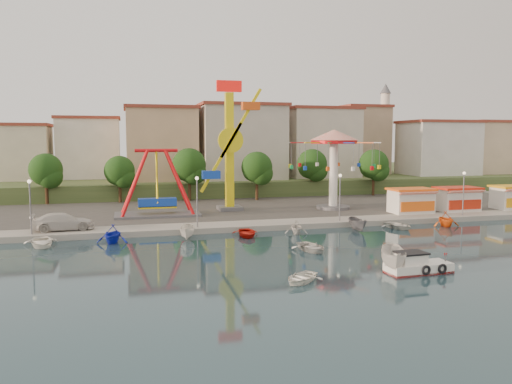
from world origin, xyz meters
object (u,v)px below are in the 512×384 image
object	(u,v)px
kamikaze_tower	(232,149)
rowboat_a	(312,247)
pirate_ship_ride	(157,184)
wave_swinger	(334,151)
cabin_motorboat	(417,267)
van	(63,222)
skiff	(394,259)

from	to	relation	value
kamikaze_tower	rowboat_a	size ratio (longest dim) A/B	4.49
rowboat_a	kamikaze_tower	bearing A→B (deg)	84.90
pirate_ship_ride	wave_swinger	xyz separation A→B (m)	(22.79, 0.29, 3.80)
pirate_ship_ride	wave_swinger	size ratio (longest dim) A/B	0.86
kamikaze_tower	cabin_motorboat	world-z (taller)	kamikaze_tower
van	kamikaze_tower	bearing A→B (deg)	-68.29
pirate_ship_ride	cabin_motorboat	xyz separation A→B (m)	(16.80, -28.88, -3.94)
pirate_ship_ride	skiff	xyz separation A→B (m)	(15.39, -28.08, -3.48)
pirate_ship_ride	kamikaze_tower	bearing A→B (deg)	13.03
kamikaze_tower	cabin_motorboat	bearing A→B (deg)	-76.99
cabin_motorboat	skiff	size ratio (longest dim) A/B	1.04
pirate_ship_ride	van	size ratio (longest dim) A/B	1.67
kamikaze_tower	rowboat_a	world-z (taller)	kamikaze_tower
pirate_ship_ride	cabin_motorboat	distance (m)	33.64
cabin_motorboat	rowboat_a	xyz separation A→B (m)	(-4.86, 8.63, -0.07)
cabin_motorboat	rowboat_a	distance (m)	9.91
van	wave_swinger	bearing A→B (deg)	-81.47
cabin_motorboat	skiff	distance (m)	1.69
wave_swinger	cabin_motorboat	distance (m)	30.77
skiff	van	bearing A→B (deg)	165.98
wave_swinger	skiff	size ratio (longest dim) A/B	2.46
kamikaze_tower	cabin_motorboat	xyz separation A→B (m)	(7.19, -31.11, -8.08)
pirate_ship_ride	wave_swinger	distance (m)	23.11
rowboat_a	van	bearing A→B (deg)	138.63
skiff	van	distance (m)	32.52
pirate_ship_ride	wave_swinger	world-z (taller)	wave_swinger
van	skiff	bearing A→B (deg)	-134.18
wave_swinger	cabin_motorboat	world-z (taller)	wave_swinger
rowboat_a	skiff	distance (m)	8.57
wave_swinger	van	distance (m)	34.17
skiff	van	world-z (taller)	van
wave_swinger	van	world-z (taller)	wave_swinger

